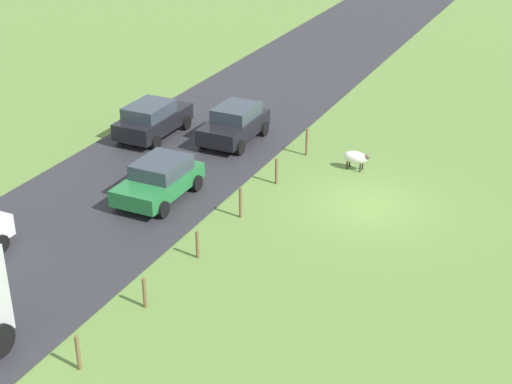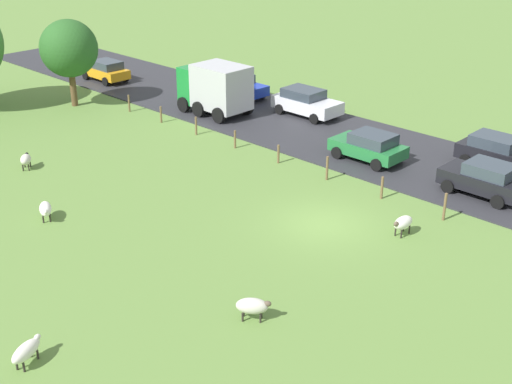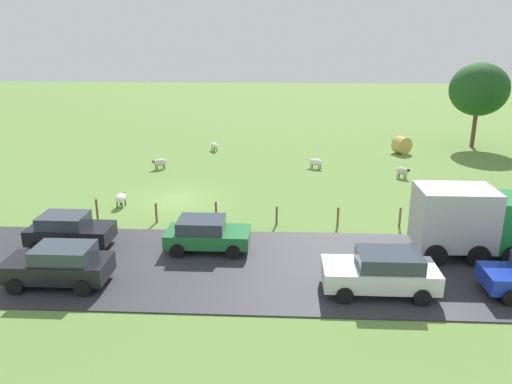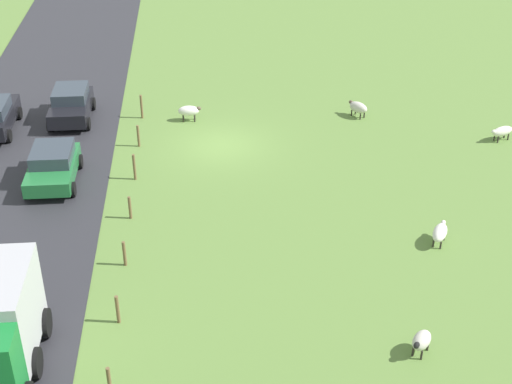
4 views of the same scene
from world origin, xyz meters
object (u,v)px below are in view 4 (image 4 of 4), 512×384
object	(u,v)px
sheep_0	(421,341)
car_4	(53,165)
sheep_2	(502,131)
car_3	(71,104)
sheep_1	(440,232)
sheep_4	(189,111)
sheep_3	(358,107)

from	to	relation	value
sheep_0	car_4	xyz separation A→B (m)	(13.05, -11.97, 0.33)
sheep_2	car_4	bearing A→B (deg)	6.54
sheep_2	car_3	bearing A→B (deg)	-10.90
sheep_1	sheep_2	distance (m)	10.12
sheep_2	sheep_4	world-z (taller)	sheep_4
sheep_1	sheep_4	size ratio (longest dim) A/B	1.09
sheep_1	sheep_2	bearing A→B (deg)	-123.57
sheep_1	sheep_4	bearing A→B (deg)	-51.48
sheep_2	sheep_3	bearing A→B (deg)	-27.10
car_4	car_3	bearing A→B (deg)	-89.60
sheep_3	car_3	bearing A→B (deg)	-3.04
sheep_3	sheep_1	bearing A→B (deg)	93.95
sheep_4	car_3	world-z (taller)	car_3
sheep_2	sheep_3	size ratio (longest dim) A/B	1.10
sheep_0	sheep_3	size ratio (longest dim) A/B	0.86
sheep_1	sheep_2	size ratio (longest dim) A/B	0.98
sheep_4	sheep_0	bearing A→B (deg)	111.74
car_3	sheep_0	bearing A→B (deg)	125.40
sheep_0	sheep_4	distance (m)	19.25
sheep_0	car_4	distance (m)	17.71
sheep_1	sheep_2	xyz separation A→B (m)	(-5.59, -8.43, -0.01)
sheep_3	car_3	distance (m)	14.69
sheep_0	sheep_4	xyz separation A→B (m)	(7.13, -17.88, 0.03)
sheep_1	sheep_0	bearing A→B (deg)	68.25
sheep_4	car_3	xyz separation A→B (m)	(5.97, -0.55, 0.34)
sheep_3	car_4	bearing A→B (deg)	21.26
sheep_2	car_3	xyz separation A→B (m)	(21.06, -4.05, 0.41)
sheep_0	sheep_4	bearing A→B (deg)	-68.26
sheep_3	sheep_4	bearing A→B (deg)	-1.51
sheep_0	car_4	size ratio (longest dim) A/B	0.27
sheep_2	sheep_3	world-z (taller)	sheep_3
sheep_3	car_4	distance (m)	15.69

